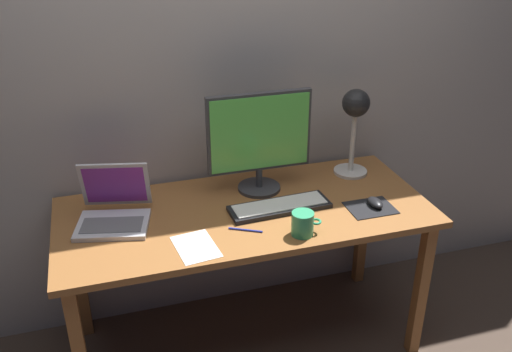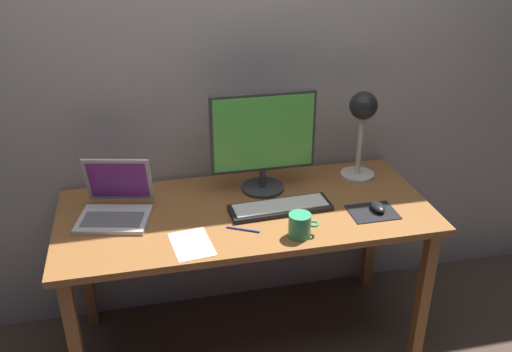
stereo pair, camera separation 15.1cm
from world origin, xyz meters
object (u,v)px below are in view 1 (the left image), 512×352
at_px(desk_lamp, 355,115).
at_px(coffee_mug, 303,224).
at_px(monitor, 259,138).
at_px(pen, 245,230).
at_px(keyboard_main, 280,206).
at_px(mouse, 375,202).
at_px(laptop, 114,206).

distance_m(desk_lamp, coffee_mug, 0.67).
bearing_deg(coffee_mug, monitor, 97.11).
bearing_deg(desk_lamp, pen, -150.32).
xyz_separation_m(keyboard_main, coffee_mug, (0.02, -0.22, 0.04)).
bearing_deg(keyboard_main, mouse, -13.93).
relative_size(keyboard_main, desk_lamp, 1.06).
distance_m(desk_lamp, mouse, 0.44).
bearing_deg(pen, laptop, 153.58).
relative_size(desk_lamp, coffee_mug, 3.41).
height_order(keyboard_main, mouse, mouse).
height_order(keyboard_main, pen, keyboard_main).
xyz_separation_m(desk_lamp, pen, (-0.64, -0.36, -0.29)).
distance_m(monitor, coffee_mug, 0.47).
bearing_deg(desk_lamp, mouse, -97.22).
relative_size(mouse, pen, 0.69).
bearing_deg(laptop, mouse, -11.37).
bearing_deg(coffee_mug, mouse, 17.08).
xyz_separation_m(keyboard_main, pen, (-0.19, -0.13, -0.01)).
relative_size(keyboard_main, mouse, 4.65).
height_order(keyboard_main, desk_lamp, desk_lamp).
height_order(desk_lamp, mouse, desk_lamp).
height_order(monitor, mouse, monitor).
height_order(keyboard_main, laptop, laptop).
xyz_separation_m(monitor, coffee_mug, (0.05, -0.42, -0.21)).
bearing_deg(coffee_mug, desk_lamp, 46.83).
xyz_separation_m(monitor, desk_lamp, (0.48, 0.04, 0.04)).
xyz_separation_m(laptop, desk_lamp, (1.13, 0.12, 0.23)).
xyz_separation_m(keyboard_main, mouse, (0.40, -0.10, 0.01)).
height_order(monitor, laptop, monitor).
bearing_deg(monitor, keyboard_main, -81.35).
relative_size(laptop, mouse, 3.55).
bearing_deg(mouse, pen, -177.40).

